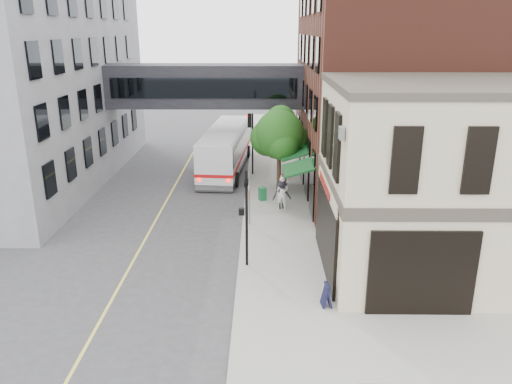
{
  "coord_description": "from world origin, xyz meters",
  "views": [
    {
      "loc": [
        1.05,
        -18.66,
        10.47
      ],
      "look_at": [
        0.79,
        4.28,
        2.91
      ],
      "focal_mm": 35.0,
      "sensor_mm": 36.0,
      "label": 1
    }
  ],
  "objects_px": {
    "sandwich_board": "(327,295)",
    "bus": "(226,147)",
    "pedestrian_a": "(282,193)",
    "pedestrian_c": "(282,195)",
    "pedestrian_b": "(285,181)",
    "newspaper_box": "(262,194)"
  },
  "relations": [
    {
      "from": "bus",
      "to": "sandwich_board",
      "type": "xyz_separation_m",
      "value": [
        5.27,
        -20.17,
        -1.16
      ]
    },
    {
      "from": "bus",
      "to": "newspaper_box",
      "type": "distance_m",
      "value": 8.2
    },
    {
      "from": "pedestrian_a",
      "to": "sandwich_board",
      "type": "distance_m",
      "value": 11.13
    },
    {
      "from": "bus",
      "to": "pedestrian_b",
      "type": "relative_size",
      "value": 6.37
    },
    {
      "from": "sandwich_board",
      "to": "pedestrian_c",
      "type": "bearing_deg",
      "value": 91.24
    },
    {
      "from": "sandwich_board",
      "to": "pedestrian_a",
      "type": "bearing_deg",
      "value": 91.07
    },
    {
      "from": "pedestrian_a",
      "to": "newspaper_box",
      "type": "height_order",
      "value": "pedestrian_a"
    },
    {
      "from": "pedestrian_b",
      "to": "bus",
      "type": "bearing_deg",
      "value": 90.08
    },
    {
      "from": "pedestrian_c",
      "to": "newspaper_box",
      "type": "distance_m",
      "value": 1.96
    },
    {
      "from": "bus",
      "to": "pedestrian_a",
      "type": "xyz_separation_m",
      "value": [
        3.96,
        -9.13,
        -0.67
      ]
    },
    {
      "from": "pedestrian_b",
      "to": "newspaper_box",
      "type": "bearing_deg",
      "value": -178.65
    },
    {
      "from": "pedestrian_c",
      "to": "sandwich_board",
      "type": "relative_size",
      "value": 1.84
    },
    {
      "from": "pedestrian_b",
      "to": "newspaper_box",
      "type": "relative_size",
      "value": 2.22
    },
    {
      "from": "pedestrian_c",
      "to": "sandwich_board",
      "type": "bearing_deg",
      "value": -93.41
    },
    {
      "from": "pedestrian_c",
      "to": "sandwich_board",
      "type": "xyz_separation_m",
      "value": [
        1.34,
        -11.03,
        -0.4
      ]
    },
    {
      "from": "pedestrian_a",
      "to": "pedestrian_c",
      "type": "height_order",
      "value": "pedestrian_a"
    },
    {
      "from": "pedestrian_c",
      "to": "pedestrian_a",
      "type": "bearing_deg",
      "value": 5.89
    },
    {
      "from": "bus",
      "to": "pedestrian_a",
      "type": "height_order",
      "value": "bus"
    },
    {
      "from": "sandwich_board",
      "to": "bus",
      "type": "bearing_deg",
      "value": 98.98
    },
    {
      "from": "pedestrian_b",
      "to": "sandwich_board",
      "type": "xyz_separation_m",
      "value": [
        1.02,
        -13.54,
        -0.47
      ]
    },
    {
      "from": "newspaper_box",
      "to": "sandwich_board",
      "type": "height_order",
      "value": "sandwich_board"
    },
    {
      "from": "pedestrian_b",
      "to": "sandwich_board",
      "type": "height_order",
      "value": "pedestrian_b"
    }
  ]
}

